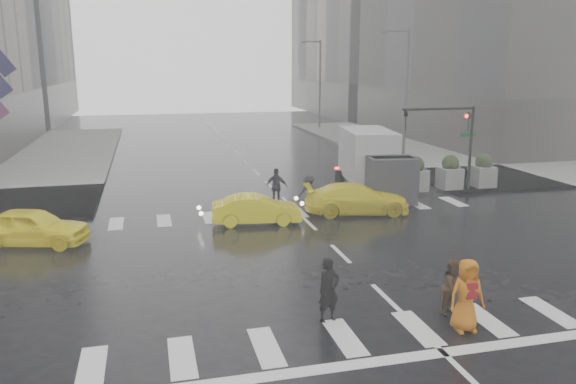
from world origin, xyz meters
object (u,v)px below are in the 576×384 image
object	(u,v)px
pedestrian_brown	(453,287)
pedestrian_orange	(467,295)
traffic_signal_pole	(455,131)
taxi_front	(32,227)
taxi_mid	(257,209)
box_truck	(374,161)

from	to	relation	value
pedestrian_brown	pedestrian_orange	size ratio (longest dim) A/B	0.80
traffic_signal_pole	pedestrian_orange	size ratio (longest dim) A/B	2.36
taxi_front	taxi_mid	distance (m)	8.74
traffic_signal_pole	pedestrian_brown	distance (m)	15.65
box_truck	pedestrian_orange	bearing A→B (deg)	-95.31
pedestrian_orange	box_truck	distance (m)	15.40
pedestrian_orange	taxi_front	size ratio (longest dim) A/B	0.46
traffic_signal_pole	box_truck	bearing A→B (deg)	172.58
box_truck	taxi_mid	bearing A→B (deg)	-141.64
taxi_front	taxi_mid	size ratio (longest dim) A/B	1.09
traffic_signal_pole	pedestrian_orange	distance (m)	16.57
pedestrian_brown	taxi_front	distance (m)	15.26
pedestrian_brown	pedestrian_orange	world-z (taller)	pedestrian_orange
pedestrian_brown	taxi_front	size ratio (longest dim) A/B	0.37
pedestrian_brown	taxi_front	xyz separation A→B (m)	(-12.19, 9.19, -0.06)
taxi_front	taxi_mid	xyz separation A→B (m)	(8.70, 0.77, -0.08)
taxi_mid	traffic_signal_pole	bearing A→B (deg)	-65.94
taxi_mid	pedestrian_orange	bearing A→B (deg)	-156.35
traffic_signal_pole	box_truck	world-z (taller)	traffic_signal_pole
traffic_signal_pole	box_truck	xyz separation A→B (m)	(-4.23, 0.55, -1.47)
pedestrian_brown	box_truck	xyz separation A→B (m)	(3.47, 13.95, 0.98)
box_truck	traffic_signal_pole	bearing A→B (deg)	1.07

